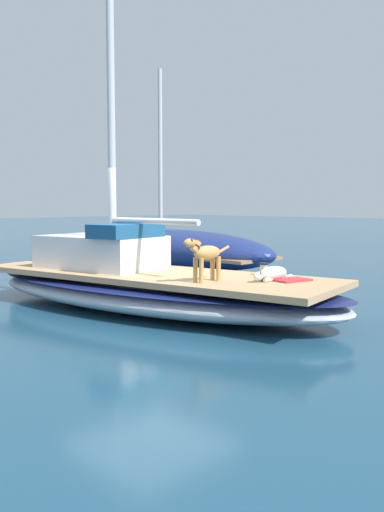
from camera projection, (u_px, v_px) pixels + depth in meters
The scene contains 9 objects.
ground_plane at pixel (152, 309), 9.60m from camera, with size 120.00×120.00×0.00m, color navy.
sailboat_main at pixel (152, 290), 9.57m from camera, with size 3.83×7.58×0.66m.
mast_main at pixel (115, 74), 9.61m from camera, with size 0.14×2.27×7.68m.
cabin_house at pixel (104, 249), 10.12m from camera, with size 1.79×2.45×0.84m.
dog_tan at pixel (205, 254), 8.29m from camera, with size 0.94×0.25×0.70m.
dog_white at pixel (272, 274), 8.48m from camera, with size 0.95×0.27×0.22m.
deck_winch at pixel (264, 269), 9.10m from camera, with size 0.16×0.16×0.21m.
deck_towel at pixel (292, 280), 8.44m from camera, with size 0.56×0.36×0.03m, color #C6333D.
moored_boat_starboard_side at pixel (177, 248), 15.56m from camera, with size 2.31×6.78×5.69m.
Camera 1 is at (-6.19, -7.20, 1.85)m, focal length 38.29 mm.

